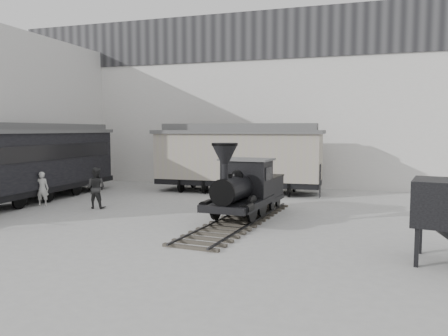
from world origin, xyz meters
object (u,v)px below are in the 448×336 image
(passenger_coach, at_px, (22,162))
(visitor_b, at_px, (96,188))
(boxcar, at_px, (238,156))
(visitor_a, at_px, (42,189))
(locomotive, at_px, (244,192))

(passenger_coach, height_order, visitor_b, passenger_coach)
(passenger_coach, bearing_deg, visitor_b, -3.88)
(boxcar, distance_m, visitor_b, 8.58)
(passenger_coach, relative_size, visitor_a, 8.31)
(boxcar, distance_m, passenger_coach, 11.42)
(passenger_coach, bearing_deg, boxcar, 35.15)
(boxcar, bearing_deg, visitor_a, -137.64)
(passenger_coach, distance_m, visitor_b, 4.46)
(locomotive, bearing_deg, boxcar, 112.57)
(locomotive, distance_m, visitor_a, 9.99)
(boxcar, relative_size, passenger_coach, 0.71)
(passenger_coach, height_order, visitor_a, passenger_coach)
(boxcar, relative_size, visitor_b, 5.14)
(visitor_b, bearing_deg, visitor_a, 0.31)
(visitor_b, bearing_deg, boxcar, -129.13)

